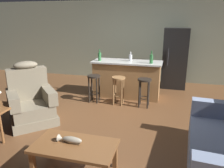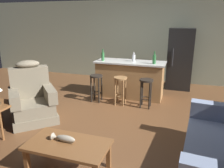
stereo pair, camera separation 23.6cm
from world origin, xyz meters
name	(u,v)px [view 1 (the left image)]	position (x,y,z in m)	size (l,w,h in m)	color
ground_plane	(114,116)	(0.00, 0.00, 0.00)	(12.00, 12.00, 0.00)	brown
back_wall	(138,41)	(0.00, 3.12, 1.30)	(12.00, 0.05, 2.60)	#9EA88E
coffee_table	(75,148)	(-0.06, -1.85, 0.36)	(1.10, 0.60, 0.42)	brown
fish_figurine	(70,140)	(-0.14, -1.82, 0.46)	(0.34, 0.10, 0.10)	#4C3823
recliner_near_lamp	(31,101)	(-1.55, -0.63, 0.42)	(1.19, 1.19, 1.20)	#756B56
kitchen_island	(127,79)	(0.00, 1.35, 0.48)	(1.80, 0.70, 0.95)	#9E7042
bar_stool_left	(94,84)	(-0.70, 0.72, 0.47)	(0.32, 0.32, 0.68)	black
bar_stool_middle	(118,85)	(-0.08, 0.72, 0.47)	(0.32, 0.32, 0.68)	olive
bar_stool_right	(144,87)	(0.54, 0.72, 0.47)	(0.32, 0.32, 0.68)	black
refrigerator	(175,58)	(1.21, 2.55, 0.88)	(0.70, 0.69, 1.76)	black
bottle_tall_green	(130,58)	(0.08, 1.39, 1.04)	(0.08, 0.08, 0.24)	silver
bottle_short_amber	(100,56)	(-0.71, 1.24, 1.07)	(0.08, 0.08, 0.30)	#2D6B38
bottle_wine_dark	(151,59)	(0.63, 1.21, 1.07)	(0.08, 0.08, 0.31)	#2D6B38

